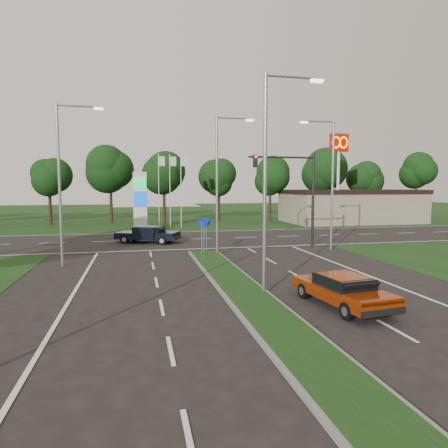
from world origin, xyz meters
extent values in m
plane|color=black|center=(0.00, 0.00, 0.00)|extent=(160.00, 160.00, 0.00)
cube|color=#143411|center=(0.00, 55.00, 0.00)|extent=(160.00, 50.00, 0.02)
cube|color=black|center=(0.00, 24.00, 0.00)|extent=(160.00, 12.00, 0.02)
cube|color=slate|center=(0.00, 4.00, 0.06)|extent=(2.00, 26.00, 0.12)
cube|color=gray|center=(22.00, 36.00, 2.00)|extent=(16.00, 9.00, 4.00)
cylinder|color=gray|center=(0.80, 6.00, 4.50)|extent=(0.16, 0.16, 9.00)
cylinder|color=gray|center=(1.90, 6.00, 8.90)|extent=(2.20, 0.10, 0.10)
cube|color=#FFF2CC|center=(3.00, 6.00, 8.80)|extent=(0.50, 0.22, 0.12)
cylinder|color=gray|center=(0.80, 16.00, 4.50)|extent=(0.16, 0.16, 9.00)
cylinder|color=gray|center=(1.90, 16.00, 8.90)|extent=(2.20, 0.10, 0.10)
cube|color=#FFF2CC|center=(3.00, 16.00, 8.80)|extent=(0.50, 0.22, 0.12)
cylinder|color=gray|center=(-8.50, 14.00, 4.50)|extent=(0.16, 0.16, 9.00)
cylinder|color=gray|center=(-7.40, 14.00, 8.90)|extent=(2.20, 0.10, 0.10)
cube|color=#FFF2CC|center=(-6.30, 14.00, 8.80)|extent=(0.50, 0.22, 0.12)
cylinder|color=gray|center=(9.00, 16.00, 4.50)|extent=(0.16, 0.16, 9.00)
cylinder|color=gray|center=(7.90, 16.00, 8.90)|extent=(2.20, 0.10, 0.10)
cube|color=#FFF2CC|center=(6.80, 16.00, 8.80)|extent=(0.50, 0.22, 0.12)
cylinder|color=black|center=(8.50, 18.00, 3.50)|extent=(0.20, 0.20, 7.00)
cylinder|color=black|center=(6.00, 18.00, 6.60)|extent=(5.00, 0.14, 0.14)
cube|color=black|center=(4.00, 18.00, 6.30)|extent=(0.28, 0.28, 0.90)
sphere|color=#FF190C|center=(4.00, 17.82, 6.60)|extent=(0.20, 0.20, 0.20)
cylinder|color=gray|center=(-0.30, 15.50, 1.10)|extent=(0.06, 0.06, 2.20)
cylinder|color=#0C26A5|center=(-0.30, 15.50, 2.10)|extent=(0.56, 0.04, 0.56)
cylinder|color=gray|center=(0.00, 16.50, 1.10)|extent=(0.06, 0.06, 2.20)
cylinder|color=#0C26A5|center=(0.00, 16.50, 2.10)|extent=(0.56, 0.04, 0.56)
cylinder|color=gray|center=(0.30, 17.20, 1.10)|extent=(0.06, 0.06, 2.20)
cylinder|color=#0C26A5|center=(0.30, 17.20, 2.10)|extent=(0.56, 0.04, 0.56)
cube|color=silver|center=(-4.00, 33.00, 3.00)|extent=(1.40, 0.30, 6.00)
cube|color=#0CA53F|center=(-4.00, 32.82, 4.80)|extent=(1.30, 0.08, 1.20)
cube|color=#0C3FBF|center=(-4.00, 32.82, 3.20)|extent=(1.30, 0.08, 1.60)
cylinder|color=silver|center=(-2.00, 34.00, 4.00)|extent=(0.08, 0.08, 8.00)
cube|color=#B2D8B2|center=(-1.65, 34.00, 7.20)|extent=(0.70, 0.02, 1.00)
cylinder|color=silver|center=(-0.80, 34.00, 4.00)|extent=(0.08, 0.08, 8.00)
cube|color=#B2D8B2|center=(-0.45, 34.00, 7.20)|extent=(0.70, 0.02, 1.00)
cylinder|color=silver|center=(0.40, 34.00, 4.00)|extent=(0.08, 0.08, 8.00)
cube|color=#B2D8B2|center=(0.75, 34.00, 7.20)|extent=(0.70, 0.02, 1.00)
cylinder|color=silver|center=(18.00, 32.00, 5.00)|extent=(0.30, 0.30, 10.00)
cube|color=#BF0C07|center=(18.00, 32.00, 9.40)|extent=(2.20, 0.35, 2.00)
torus|color=#FFC600|center=(17.55, 31.78, 9.40)|extent=(1.06, 0.16, 1.06)
torus|color=#FFC600|center=(18.45, 31.78, 9.40)|extent=(1.06, 0.16, 1.06)
cylinder|color=black|center=(0.00, 40.00, 2.20)|extent=(0.36, 0.36, 4.40)
sphere|color=black|center=(0.00, 40.00, 6.50)|extent=(6.00, 6.00, 6.00)
sphere|color=black|center=(0.30, 39.80, 7.50)|extent=(4.80, 4.80, 4.80)
cube|color=maroon|center=(3.14, 3.75, 0.55)|extent=(2.32, 4.56, 0.45)
cube|color=black|center=(3.15, 3.67, 0.97)|extent=(1.75, 2.10, 0.42)
cube|color=maroon|center=(3.15, 3.67, 1.18)|extent=(1.62, 1.74, 0.04)
cylinder|color=black|center=(2.16, 5.04, 0.31)|extent=(0.27, 0.64, 0.62)
cylinder|color=black|center=(3.77, 5.24, 0.31)|extent=(0.27, 0.64, 0.62)
cylinder|color=black|center=(2.51, 2.26, 0.31)|extent=(0.27, 0.64, 0.62)
cylinder|color=black|center=(4.12, 2.47, 0.31)|extent=(0.27, 0.64, 0.62)
cube|color=black|center=(-3.53, 22.53, 0.61)|extent=(5.25, 3.82, 0.50)
cube|color=black|center=(-3.44, 22.49, 1.08)|extent=(2.65, 2.42, 0.46)
cube|color=black|center=(-3.44, 22.49, 1.31)|extent=(2.25, 2.17, 0.04)
cylinder|color=black|center=(-5.33, 22.35, 0.34)|extent=(0.72, 0.48, 0.69)
cylinder|color=black|center=(-4.57, 24.01, 0.34)|extent=(0.72, 0.48, 0.69)
cylinder|color=black|center=(-2.49, 21.06, 0.34)|extent=(0.72, 0.48, 0.69)
cylinder|color=black|center=(-1.74, 22.72, 0.34)|extent=(0.72, 0.48, 0.69)
camera|label=1|loc=(-4.32, -9.62, 4.48)|focal=32.00mm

